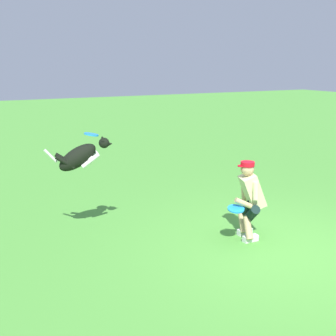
# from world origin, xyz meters

# --- Properties ---
(ground_plane) EXTENTS (60.00, 60.00, 0.00)m
(ground_plane) POSITION_xyz_m (0.00, 0.00, 0.00)
(ground_plane) COLOR #4F9D3A
(person) EXTENTS (0.67, 0.66, 1.29)m
(person) POSITION_xyz_m (0.21, -0.73, 0.70)
(person) COLOR silver
(person) RESTS_ON ground_plane
(dog) EXTENTS (1.07, 0.42, 0.61)m
(dog) POSITION_xyz_m (2.59, -2.01, 1.36)
(dog) COLOR black
(frisbee_flying) EXTENTS (0.25, 0.26, 0.07)m
(frisbee_flying) POSITION_xyz_m (2.41, -1.96, 1.71)
(frisbee_flying) COLOR #238EEE
(frisbee_held) EXTENTS (0.34, 0.34, 0.09)m
(frisbee_held) POSITION_xyz_m (0.57, -0.60, 0.61)
(frisbee_held) COLOR #1E8CF1
(frisbee_held) RESTS_ON person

